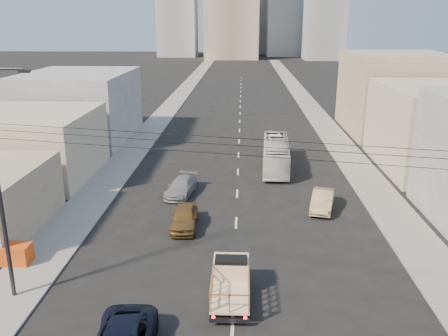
# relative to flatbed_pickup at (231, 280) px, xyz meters

# --- Properties ---
(sidewalk_left) EXTENTS (3.50, 180.00, 0.12)m
(sidewalk_left) POSITION_rel_flatbed_pickup_xyz_m (-11.60, 65.73, -1.03)
(sidewalk_left) COLOR gray
(sidewalk_left) RESTS_ON ground
(sidewalk_right) EXTENTS (3.50, 180.00, 0.12)m
(sidewalk_right) POSITION_rel_flatbed_pickup_xyz_m (11.90, 65.73, -1.03)
(sidewalk_right) COLOR gray
(sidewalk_right) RESTS_ON ground
(lane_dashes) EXTENTS (0.15, 104.00, 0.01)m
(lane_dashes) POSITION_rel_flatbed_pickup_xyz_m (0.15, 48.73, -1.09)
(lane_dashes) COLOR silver
(lane_dashes) RESTS_ON ground
(flatbed_pickup) EXTENTS (1.95, 4.41, 1.90)m
(flatbed_pickup) POSITION_rel_flatbed_pickup_xyz_m (0.00, 0.00, 0.00)
(flatbed_pickup) COLOR beige
(flatbed_pickup) RESTS_ON ground
(city_bus) EXTENTS (2.96, 10.39, 2.86)m
(city_bus) POSITION_rel_flatbed_pickup_xyz_m (3.83, 23.17, 0.34)
(city_bus) COLOR silver
(city_bus) RESTS_ON ground
(sedan_brown) EXTENTS (1.91, 4.48, 1.51)m
(sedan_brown) POSITION_rel_flatbed_pickup_xyz_m (-3.46, 8.79, -0.34)
(sedan_brown) COLOR brown
(sedan_brown) RESTS_ON ground
(sedan_tan) EXTENTS (2.54, 4.66, 1.46)m
(sedan_tan) POSITION_rel_flatbed_pickup_xyz_m (6.71, 12.56, -0.37)
(sedan_tan) COLOR tan
(sedan_tan) RESTS_ON ground
(sedan_grey) EXTENTS (2.70, 4.98, 1.37)m
(sedan_grey) POSITION_rel_flatbed_pickup_xyz_m (-4.50, 15.35, -0.41)
(sedan_grey) COLOR gray
(sedan_grey) RESTS_ON ground
(overhead_wires) EXTENTS (23.01, 5.02, 0.72)m
(overhead_wires) POSITION_rel_flatbed_pickup_xyz_m (0.15, -2.77, 7.87)
(overhead_wires) COLOR black
(overhead_wires) RESTS_ON ground
(crate_stack) EXTENTS (1.80, 1.20, 1.14)m
(crate_stack) POSITION_rel_flatbed_pickup_xyz_m (-12.85, 3.15, -0.40)
(crate_stack) COLOR #DA4D14
(crate_stack) RESTS_ON sidewalk_left
(bldg_right_mid) EXTENTS (11.00, 14.00, 8.00)m
(bldg_right_mid) POSITION_rel_flatbed_pickup_xyz_m (19.65, 23.73, 2.91)
(bldg_right_mid) COLOR #BBAE97
(bldg_right_mid) RESTS_ON ground
(bldg_right_far) EXTENTS (12.00, 16.00, 10.00)m
(bldg_right_far) POSITION_rel_flatbed_pickup_xyz_m (20.15, 39.73, 3.91)
(bldg_right_far) COLOR tan
(bldg_right_far) RESTS_ON ground
(bldg_left_mid) EXTENTS (11.00, 12.00, 6.00)m
(bldg_left_mid) POSITION_rel_flatbed_pickup_xyz_m (-18.85, 19.73, 1.91)
(bldg_left_mid) COLOR #BBAE97
(bldg_left_mid) RESTS_ON ground
(bldg_left_far) EXTENTS (12.00, 16.00, 8.00)m
(bldg_left_far) POSITION_rel_flatbed_pickup_xyz_m (-19.35, 34.73, 2.91)
(bldg_left_far) COLOR gray
(bldg_left_far) RESTS_ON ground
(midrise_ne) EXTENTS (16.00, 16.00, 40.00)m
(midrise_ne) POSITION_rel_flatbed_pickup_xyz_m (18.15, 180.73, 18.91)
(midrise_ne) COLOR #94979C
(midrise_ne) RESTS_ON ground
(midrise_nw) EXTENTS (15.00, 15.00, 34.00)m
(midrise_nw) POSITION_rel_flatbed_pickup_xyz_m (-25.85, 175.73, 15.91)
(midrise_nw) COLOR #94979C
(midrise_nw) RESTS_ON ground
(midrise_back) EXTENTS (18.00, 18.00, 44.00)m
(midrise_back) POSITION_rel_flatbed_pickup_xyz_m (6.15, 195.73, 20.91)
(midrise_back) COLOR gray
(midrise_back) RESTS_ON ground
(midrise_east) EXTENTS (14.00, 14.00, 28.00)m
(midrise_east) POSITION_rel_flatbed_pickup_xyz_m (30.15, 160.73, 12.91)
(midrise_east) COLOR #94979C
(midrise_east) RESTS_ON ground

